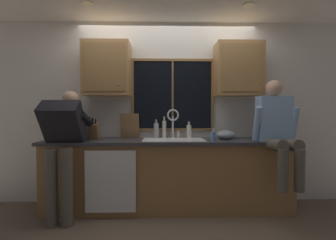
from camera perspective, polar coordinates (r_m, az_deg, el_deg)
back_wall at (r=3.58m, az=-0.13°, el=1.76°), size 5.54×0.12×2.55m
ceiling_downlight_left at (r=3.29m, az=-18.17°, el=24.30°), size 0.14×0.14×0.01m
ceiling_downlight_right at (r=3.34m, az=18.17°, el=23.99°), size 0.14×0.14×0.01m
window_glass at (r=3.52m, az=1.07°, el=5.82°), size 1.10×0.02×0.95m
window_frame_top at (r=3.58m, az=1.08°, el=13.73°), size 1.17×0.02×0.04m
window_frame_bottom at (r=3.51m, az=1.07°, el=-2.21°), size 1.17×0.02×0.04m
window_frame_left at (r=3.53m, az=-8.21°, el=5.79°), size 0.04×0.02×0.95m
window_frame_right at (r=3.58m, az=10.24°, el=5.73°), size 0.03×0.02×0.95m
window_mullion_center at (r=3.51m, az=1.08°, el=5.84°), size 0.02×0.02×0.95m
lower_cabinet_run at (r=3.34m, az=-0.00°, el=-12.76°), size 3.14×0.58×0.88m
countertop at (r=3.23m, az=0.01°, el=-4.93°), size 3.20×0.62×0.04m
dishwasher_front at (r=3.09m, az=-13.18°, el=-13.70°), size 0.60×0.02×0.74m
upper_cabinet_left at (r=3.48m, az=-13.93°, el=11.38°), size 0.62×0.36×0.72m
upper_cabinet_right at (r=3.55m, az=15.97°, el=11.16°), size 0.62×0.36×0.72m
sink at (r=3.25m, az=1.28°, el=-6.27°), size 0.80×0.46×0.21m
faucet at (r=3.40m, az=1.27°, el=0.03°), size 0.18×0.09×0.40m
person_standing at (r=3.15m, az=-22.97°, el=-4.21°), size 0.53×0.69×1.55m
person_sitting_on_counter at (r=3.27m, az=23.98°, el=-1.44°), size 0.54×0.60×1.26m
knife_block at (r=3.39m, az=-16.79°, el=-2.51°), size 0.12×0.18×0.32m
cutting_board at (r=3.47m, az=-8.84°, el=-1.34°), size 0.26×0.09×0.34m
mixing_bowl at (r=3.37m, az=13.23°, el=-3.36°), size 0.26×0.26×0.13m
soap_dispenser at (r=3.08m, az=10.41°, el=-3.76°), size 0.06×0.07×0.16m
bottle_green_glass at (r=3.46m, az=-0.89°, el=-2.02°), size 0.06×0.06×0.31m
bottle_tall_clear at (r=3.42m, az=-2.77°, el=-2.35°), size 0.07×0.07×0.27m
bottle_amber_small at (r=3.42m, az=4.87°, el=-2.56°), size 0.07×0.07×0.24m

